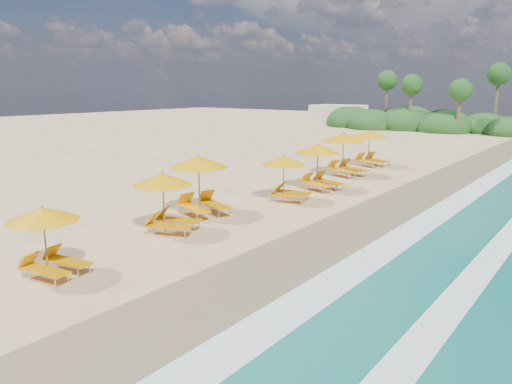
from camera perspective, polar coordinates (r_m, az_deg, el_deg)
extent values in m
plane|color=#D9B17F|center=(19.24, 0.00, -3.49)|extent=(160.00, 160.00, 0.00)
cube|color=olive|center=(17.19, 10.66, -5.65)|extent=(4.00, 160.00, 0.01)
cube|color=white|center=(16.60, 15.30, -6.45)|extent=(1.20, 160.00, 0.01)
cube|color=white|center=(15.80, 25.47, -8.24)|extent=(0.80, 160.00, 0.01)
cylinder|color=olive|center=(14.87, -23.91, -5.46)|extent=(0.05, 0.05, 1.96)
cone|color=orange|center=(14.66, -24.19, -2.43)|extent=(2.34, 2.34, 0.39)
sphere|color=olive|center=(14.61, -24.27, -1.60)|extent=(0.07, 0.07, 0.07)
cylinder|color=olive|center=(17.95, -10.99, -1.31)|extent=(0.05, 0.05, 2.17)
cone|color=orange|center=(17.77, -11.11, 1.52)|extent=(2.91, 2.91, 0.44)
sphere|color=olive|center=(17.72, -11.14, 2.29)|extent=(0.08, 0.08, 0.08)
cylinder|color=olive|center=(20.30, -6.82, 0.81)|extent=(0.06, 0.06, 2.44)
cone|color=orange|center=(20.12, -6.90, 3.63)|extent=(3.18, 3.18, 0.49)
sphere|color=olive|center=(20.08, -6.92, 4.40)|extent=(0.09, 0.09, 0.09)
cylinder|color=olive|center=(22.58, 3.32, 1.61)|extent=(0.05, 0.05, 2.10)
cone|color=orange|center=(22.43, 3.34, 3.80)|extent=(2.68, 2.68, 0.42)
sphere|color=olive|center=(22.40, 3.35, 4.40)|extent=(0.08, 0.08, 0.08)
cylinder|color=olive|center=(25.35, 7.35, 2.99)|extent=(0.06, 0.06, 2.34)
cone|color=orange|center=(25.21, 7.41, 5.17)|extent=(2.96, 2.96, 0.47)
sphere|color=olive|center=(25.18, 7.43, 5.76)|extent=(0.08, 0.08, 0.08)
cylinder|color=olive|center=(29.61, 10.36, 4.43)|extent=(0.06, 0.06, 2.54)
cone|color=orange|center=(29.48, 10.44, 6.46)|extent=(3.26, 3.26, 0.51)
sphere|color=olive|center=(29.46, 10.46, 7.01)|extent=(0.09, 0.09, 0.09)
cylinder|color=olive|center=(33.67, 13.34, 5.11)|extent=(0.06, 0.06, 2.38)
cone|color=orange|center=(33.56, 13.43, 6.78)|extent=(3.17, 3.17, 0.48)
sphere|color=olive|center=(33.54, 13.45, 7.23)|extent=(0.09, 0.09, 0.09)
ellipsoid|color=#163D14|center=(62.28, 21.63, 7.26)|extent=(6.40, 6.40, 4.16)
ellipsoid|color=#163D14|center=(64.78, 17.62, 7.78)|extent=(7.20, 7.20, 4.68)
ellipsoid|color=#163D14|center=(64.44, 13.62, 7.89)|extent=(6.00, 6.00, 3.90)
ellipsoid|color=#163D14|center=(63.24, 25.63, 6.91)|extent=(5.60, 5.60, 3.64)
ellipsoid|color=#163D14|center=(67.95, 11.23, 8.26)|extent=(6.60, 6.60, 4.29)
ellipsoid|color=#163D14|center=(60.71, 27.98, 6.45)|extent=(5.00, 5.00, 3.25)
cylinder|color=brown|center=(59.70, 23.08, 8.77)|extent=(0.36, 0.36, 5.00)
sphere|color=#163D14|center=(59.64, 23.28, 11.16)|extent=(2.60, 2.60, 2.60)
cylinder|color=brown|center=(62.44, 17.96, 9.54)|extent=(0.36, 0.36, 5.60)
sphere|color=#163D14|center=(62.39, 18.14, 12.10)|extent=(2.60, 2.60, 2.60)
cylinder|color=brown|center=(65.75, 15.27, 10.08)|extent=(0.36, 0.36, 6.20)
sphere|color=#163D14|center=(65.72, 15.43, 12.78)|extent=(2.60, 2.60, 2.60)
cylinder|color=brown|center=(62.89, 26.77, 9.39)|extent=(0.36, 0.36, 6.80)
sphere|color=#163D14|center=(62.88, 27.08, 12.48)|extent=(2.60, 2.60, 2.60)
cube|color=beige|center=(71.05, 9.80, 9.10)|extent=(7.00, 5.00, 2.80)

